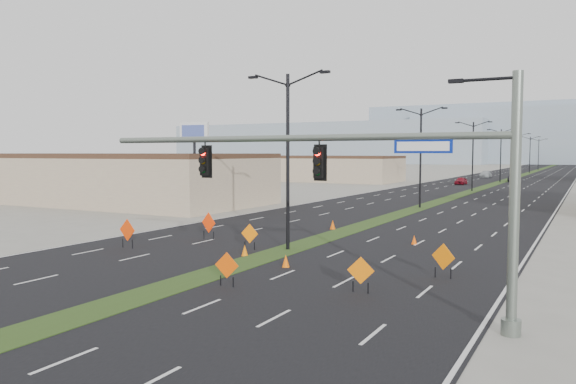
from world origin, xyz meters
The scene contains 29 objects.
ground centered at (0.00, 0.00, 0.00)m, with size 600.00×600.00×0.00m, color gray.
road_surface centered at (0.00, 100.00, 0.00)m, with size 25.00×400.00×0.02m, color black.
median_strip centered at (0.00, 100.00, 0.00)m, with size 2.00×400.00×0.04m, color #2B4217.
building_sw_near centered at (-35.00, 30.00, 2.50)m, with size 40.00×16.00×5.00m, color tan.
building_sw_far centered at (-32.00, 85.00, 2.25)m, with size 30.00×14.00×4.50m, color tan.
mesa_west centered at (-120.00, 280.00, 11.00)m, with size 180.00×50.00×22.00m, color #8B9DAD.
mesa_backdrop centered at (-30.00, 320.00, 16.00)m, with size 140.00×50.00×32.00m, color #8B9DAD.
signal_mast centered at (8.56, 2.00, 4.79)m, with size 16.30×0.60×8.00m.
streetlight_0 centered at (0.00, 12.00, 5.42)m, with size 5.15×0.24×10.02m.
streetlight_1 centered at (0.00, 40.00, 5.42)m, with size 5.15×0.24×10.02m.
streetlight_2 centered at (0.00, 68.00, 5.42)m, with size 5.15×0.24×10.02m.
streetlight_3 centered at (0.00, 96.00, 5.42)m, with size 5.15×0.24×10.02m.
streetlight_4 centered at (0.00, 124.00, 5.42)m, with size 5.15×0.24×10.02m.
streetlight_5 centered at (0.00, 152.00, 5.42)m, with size 5.15×0.24×10.02m.
streetlight_6 centered at (0.00, 180.00, 5.42)m, with size 5.15×0.24×10.02m.
car_left centered at (-4.92, 84.69, 0.66)m, with size 1.56×3.88×1.32m, color maroon.
car_mid centered at (2.00, 100.04, 0.79)m, with size 1.66×4.77×1.57m, color black.
car_far centered at (-5.70, 115.30, 0.76)m, with size 2.12×5.22×1.52m, color #A6ABAF.
construction_sign_0 centered at (-8.50, 8.03, 1.02)m, with size 1.29×0.18×1.73m.
construction_sign_1 centered at (-6.34, 12.99, 1.03)m, with size 1.28×0.38×1.75m.
construction_sign_2 centered at (-2.00, 11.07, 0.87)m, with size 1.12×0.05×1.49m.
construction_sign_3 centered at (2.00, 3.00, 0.85)m, with size 1.08×0.17×1.45m.
construction_sign_4 centered at (9.55, 8.86, 0.92)m, with size 1.11×0.46×1.56m.
construction_sign_5 centered at (7.28, 4.67, 0.85)m, with size 1.08×0.23×1.46m.
cone_0 centered at (-1.09, 9.15, 0.31)m, with size 0.38×0.38×0.63m, color orange.
cone_1 centered at (2.27, 7.62, 0.31)m, with size 0.38×0.38×0.63m, color #FC6205.
cone_2 centered at (5.85, 17.33, 0.29)m, with size 0.35×0.35×0.58m, color #F65405.
cone_3 centered at (-1.24, 21.12, 0.34)m, with size 0.41×0.41×0.69m, color #E75704.
pole_sign_west centered at (-16.15, 24.21, 6.71)m, with size 2.73×0.90×8.32m.
Camera 1 is at (15.22, -16.02, 5.57)m, focal length 35.00 mm.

